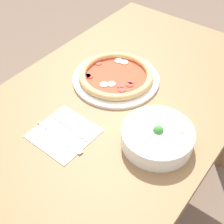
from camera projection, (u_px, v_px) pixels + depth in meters
ground_plane at (113, 207)px, 1.63m from camera, size 8.00×8.00×0.00m
dining_table at (114, 122)px, 1.18m from camera, size 1.35×0.78×0.75m
pizza at (116, 76)px, 1.17m from camera, size 0.33×0.33×0.04m
bowl at (158, 136)px, 0.94m from camera, size 0.22×0.22×0.07m
napkin at (64, 133)px, 0.99m from camera, size 0.19×0.19×0.00m
fork at (69, 127)px, 1.00m from camera, size 0.02×0.17×0.00m
knife at (57, 135)px, 0.98m from camera, size 0.02×0.20×0.01m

